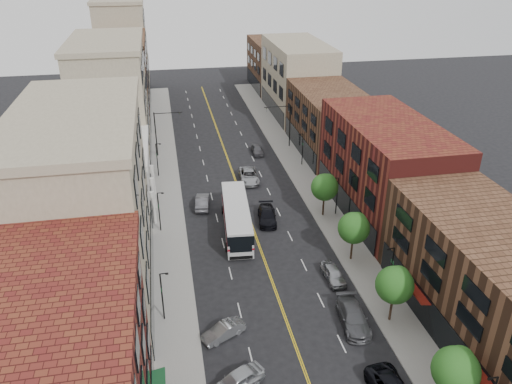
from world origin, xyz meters
TOP-DOWN VIEW (x-y plane):
  - ground at (0.00, 0.00)m, footprint 220.00×220.00m
  - sidewalk_left at (-10.00, 35.00)m, footprint 4.00×110.00m
  - sidewalk_right at (10.00, 35.00)m, footprint 4.00×110.00m
  - bldg_l_tanoffice at (-17.00, 13.00)m, footprint 10.00×22.00m
  - bldg_l_white at (-17.00, 31.00)m, footprint 10.00×14.00m
  - bldg_l_far_a at (-17.00, 48.00)m, footprint 10.00×20.00m
  - bldg_l_far_b at (-17.00, 68.00)m, footprint 10.00×20.00m
  - bldg_l_far_c at (-17.00, 86.00)m, footprint 10.00×16.00m
  - bldg_r_near at (17.00, 0.00)m, footprint 10.00×26.00m
  - bldg_r_mid at (17.00, 24.00)m, footprint 10.00×22.00m
  - bldg_r_far_a at (17.00, 45.00)m, footprint 10.00×20.00m
  - bldg_r_far_b at (17.00, 66.00)m, footprint 10.00×22.00m
  - bldg_r_far_c at (17.00, 86.00)m, footprint 10.00×18.00m
  - tree_r_0 at (9.39, -5.93)m, footprint 3.40×3.40m
  - tree_r_1 at (9.39, 4.07)m, footprint 3.40×3.40m
  - tree_r_2 at (9.39, 14.07)m, footprint 3.40×3.40m
  - tree_r_3 at (9.39, 24.07)m, footprint 3.40×3.40m
  - lamp_l_1 at (-10.95, 8.00)m, footprint 0.81×0.55m
  - lamp_l_2 at (-10.95, 24.00)m, footprint 0.81×0.55m
  - lamp_l_3 at (-10.95, 40.00)m, footprint 0.81×0.55m
  - lamp_r_1 at (10.95, 8.00)m, footprint 0.81×0.55m
  - lamp_r_2 at (10.95, 24.00)m, footprint 0.81×0.55m
  - lamp_r_3 at (10.95, 40.00)m, footprint 0.81×0.55m
  - signal_mast_left at (-10.27, 48.00)m, footprint 4.49×0.18m
  - signal_mast_right at (10.27, 48.00)m, footprint 4.49×0.18m
  - city_bus at (-2.00, 22.50)m, footprint 4.00×13.43m
  - car_angle_a at (-5.65, -1.08)m, footprint 4.95×3.79m
  - car_angle_b at (-5.93, 4.78)m, footprint 4.17×3.00m
  - car_parked_mid at (5.80, 4.14)m, footprint 2.81×5.82m
  - car_parked_far at (6.22, 10.93)m, footprint 1.87×4.29m
  - car_lane_behind at (-5.50, 29.23)m, footprint 2.27×4.92m
  - car_lane_a at (2.06, 24.00)m, footprint 2.89×5.60m
  - car_lane_b at (1.91, 35.97)m, footprint 3.03×6.00m
  - car_lane_c at (5.04, 45.93)m, footprint 1.85×4.27m

SIDE VIEW (x-z plane):
  - ground at x=0.00m, z-range 0.00..0.00m
  - sidewalk_left at x=-10.00m, z-range 0.00..0.15m
  - sidewalk_right at x=10.00m, z-range 0.00..0.15m
  - car_angle_b at x=-5.93m, z-range 0.00..1.31m
  - car_lane_c at x=5.04m, z-range 0.00..1.43m
  - car_parked_far at x=6.22m, z-range 0.00..1.44m
  - car_lane_a at x=2.06m, z-range 0.00..1.55m
  - car_lane_behind at x=-5.50m, z-range 0.00..1.56m
  - car_angle_a at x=-5.65m, z-range 0.00..1.57m
  - car_lane_b at x=1.91m, z-range 0.00..1.63m
  - car_parked_mid at x=5.80m, z-range 0.00..1.63m
  - city_bus at x=-2.00m, z-range 0.28..3.68m
  - lamp_l_1 at x=-10.95m, z-range 0.45..5.50m
  - lamp_l_2 at x=-10.95m, z-range 0.45..5.50m
  - lamp_l_3 at x=-10.95m, z-range 0.45..5.50m
  - lamp_r_1 at x=10.95m, z-range 0.45..5.50m
  - lamp_r_2 at x=10.95m, z-range 0.45..5.50m
  - lamp_r_3 at x=10.95m, z-range 0.45..5.50m
  - bldg_l_white at x=-17.00m, z-range 0.00..8.00m
  - tree_r_0 at x=9.39m, z-range 1.33..6.92m
  - tree_r_1 at x=9.39m, z-range 1.33..6.92m
  - tree_r_2 at x=9.39m, z-range 1.33..6.92m
  - tree_r_3 at x=9.39m, z-range 1.33..6.92m
  - signal_mast_left at x=-10.27m, z-range 1.05..8.25m
  - signal_mast_right at x=10.27m, z-range 1.05..8.25m
  - bldg_r_near at x=17.00m, z-range 0.00..10.00m
  - bldg_r_far_a at x=17.00m, z-range 0.00..10.00m
  - bldg_r_far_c at x=17.00m, z-range 0.00..11.00m
  - bldg_r_mid at x=17.00m, z-range 0.00..12.00m
  - bldg_r_far_b at x=17.00m, z-range 0.00..14.00m
  - bldg_l_far_b at x=-17.00m, z-range 0.00..15.00m
  - bldg_l_tanoffice at x=-17.00m, z-range 0.00..18.00m
  - bldg_l_far_a at x=-17.00m, z-range 0.00..18.00m
  - bldg_l_far_c at x=-17.00m, z-range 0.00..20.00m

